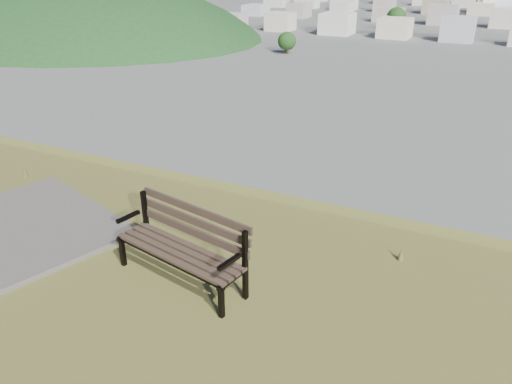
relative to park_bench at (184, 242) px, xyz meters
The scene contains 3 objects.
park_bench is the anchor object (origin of this frame).
green_wooded_hill 213.95m from the park_bench, 135.26° to the left, with size 175.61×140.49×87.81m.
city_trees 319.07m from the park_bench, 94.79° to the left, with size 406.52×387.20×9.98m.
Camera 1 is at (3.08, -2.32, 28.43)m, focal length 35.00 mm.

